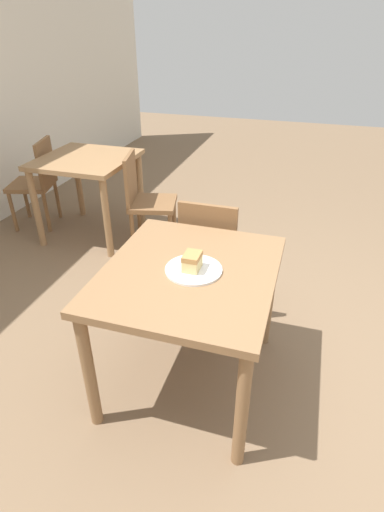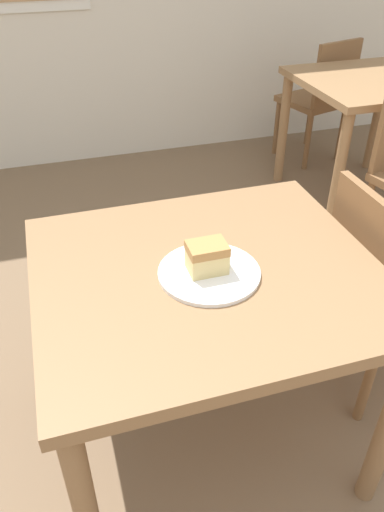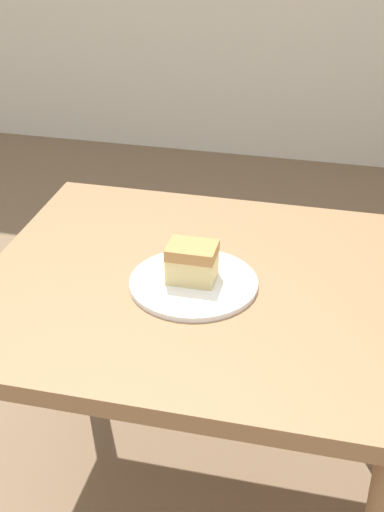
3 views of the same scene
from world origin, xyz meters
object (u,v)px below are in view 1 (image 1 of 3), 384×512
at_px(chair_far_corner, 145,199).
at_px(chair_far_opposite, 37,180).
at_px(plate, 194,270).
at_px(cake_slice, 192,261).
at_px(dining_table_far, 87,171).
at_px(chair_near_window, 211,251).
at_px(dining_table_near, 189,288).

bearing_deg(chair_far_corner, chair_far_opposite, 70.59).
bearing_deg(plate, cake_slice, 127.55).
xyz_separation_m(dining_table_far, plate, (-1.47, -1.44, 0.12)).
relative_size(chair_near_window, plate, 3.02).
height_order(plate, cake_slice, cake_slice).
bearing_deg(chair_near_window, plate, 96.97).
relative_size(dining_table_near, chair_near_window, 1.13).
bearing_deg(chair_far_corner, dining_table_far, 68.22).
bearing_deg(chair_near_window, dining_table_far, -30.34).
relative_size(chair_far_opposite, cake_slice, 8.06).
xyz_separation_m(dining_table_near, chair_far_corner, (1.38, 0.83, -0.17)).
height_order(chair_near_window, cake_slice, chair_near_window).
bearing_deg(dining_table_far, chair_far_opposite, 86.73).
bearing_deg(chair_far_opposite, chair_near_window, 51.09).
bearing_deg(dining_table_far, plate, -135.46).
distance_m(chair_far_opposite, plate, 2.54).
xyz_separation_m(chair_near_window, plate, (-0.67, -0.08, 0.28)).
distance_m(dining_table_near, plate, 0.12).
bearing_deg(cake_slice, chair_near_window, 6.39).
bearing_deg(plate, chair_near_window, 6.97).
bearing_deg(dining_table_near, chair_far_opposite, 53.30).
xyz_separation_m(chair_near_window, cake_slice, (-0.67, -0.08, 0.33)).
bearing_deg(chair_near_window, cake_slice, 96.39).
bearing_deg(plate, dining_table_far, 44.54).
relative_size(dining_table_near, plate, 3.41).
bearing_deg(dining_table_near, plate, -99.50).
relative_size(dining_table_near, chair_far_corner, 1.13).
xyz_separation_m(dining_table_near, plate, (-0.00, -0.02, 0.11)).
height_order(dining_table_near, dining_table_far, dining_table_far).
bearing_deg(dining_table_far, chair_near_window, -120.34).
relative_size(chair_far_opposite, plate, 3.02).
distance_m(dining_table_far, plate, 2.06).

